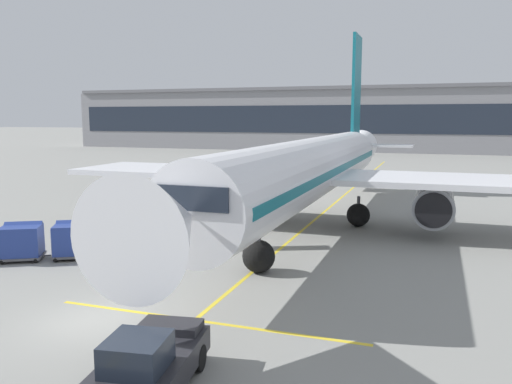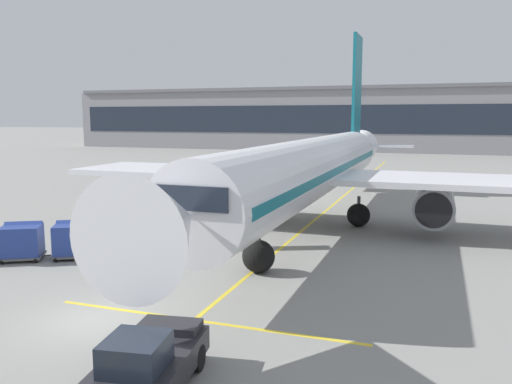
{
  "view_description": "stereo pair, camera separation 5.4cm",
  "coord_description": "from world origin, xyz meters",
  "px_view_note": "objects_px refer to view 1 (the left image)",
  "views": [
    {
      "loc": [
        11.36,
        -14.87,
        7.24
      ],
      "look_at": [
        2.19,
        11.44,
        3.21
      ],
      "focal_mm": 36.19,
      "sensor_mm": 36.0,
      "label": 1
    },
    {
      "loc": [
        11.41,
        -14.85,
        7.24
      ],
      "look_at": [
        2.19,
        11.44,
        3.21
      ],
      "focal_mm": 36.19,
      "sensor_mm": 36.0,
      "label": 2
    }
  ],
  "objects_px": {
    "baggage_cart_second": "(74,239)",
    "pushback_tug": "(148,364)",
    "belt_loader": "(196,232)",
    "ground_crew_by_loader": "(177,240)",
    "ground_crew_by_carts": "(166,226)",
    "safety_cone_engine_keepout": "(213,217)",
    "baggage_cart_third": "(22,241)",
    "parked_airplane": "(313,169)",
    "baggage_cart_lead": "(134,236)"
  },
  "relations": [
    {
      "from": "pushback_tug",
      "to": "ground_crew_by_loader",
      "type": "distance_m",
      "value": 13.22
    },
    {
      "from": "ground_crew_by_carts",
      "to": "pushback_tug",
      "type": "bearing_deg",
      "value": -62.65
    },
    {
      "from": "parked_airplane",
      "to": "ground_crew_by_carts",
      "type": "xyz_separation_m",
      "value": [
        -7.02,
        -7.29,
        -2.88
      ]
    },
    {
      "from": "baggage_cart_third",
      "to": "ground_crew_by_carts",
      "type": "xyz_separation_m",
      "value": [
        5.16,
        5.75,
        -0.0
      ]
    },
    {
      "from": "ground_crew_by_carts",
      "to": "safety_cone_engine_keepout",
      "type": "height_order",
      "value": "ground_crew_by_carts"
    },
    {
      "from": "ground_crew_by_loader",
      "to": "safety_cone_engine_keepout",
      "type": "height_order",
      "value": "ground_crew_by_loader"
    },
    {
      "from": "ground_crew_by_carts",
      "to": "safety_cone_engine_keepout",
      "type": "xyz_separation_m",
      "value": [
        0.29,
        6.06,
        -0.61
      ]
    },
    {
      "from": "belt_loader",
      "to": "baggage_cart_third",
      "type": "distance_m",
      "value": 9.0
    },
    {
      "from": "ground_crew_by_loader",
      "to": "baggage_cart_third",
      "type": "bearing_deg",
      "value": -159.04
    },
    {
      "from": "pushback_tug",
      "to": "safety_cone_engine_keepout",
      "type": "distance_m",
      "value": 22.28
    },
    {
      "from": "baggage_cart_lead",
      "to": "baggage_cart_third",
      "type": "relative_size",
      "value": 1.0
    },
    {
      "from": "belt_loader",
      "to": "safety_cone_engine_keepout",
      "type": "bearing_deg",
      "value": 106.01
    },
    {
      "from": "parked_airplane",
      "to": "belt_loader",
      "type": "xyz_separation_m",
      "value": [
        -4.83,
        -7.86,
        -2.99
      ]
    },
    {
      "from": "belt_loader",
      "to": "parked_airplane",
      "type": "bearing_deg",
      "value": 58.42
    },
    {
      "from": "baggage_cart_third",
      "to": "safety_cone_engine_keepout",
      "type": "distance_m",
      "value": 13.02
    },
    {
      "from": "ground_crew_by_loader",
      "to": "ground_crew_by_carts",
      "type": "xyz_separation_m",
      "value": [
        -2.21,
        2.93,
        0.0
      ]
    },
    {
      "from": "baggage_cart_third",
      "to": "ground_crew_by_loader",
      "type": "height_order",
      "value": "baggage_cart_third"
    },
    {
      "from": "parked_airplane",
      "to": "ground_crew_by_loader",
      "type": "distance_m",
      "value": 11.65
    },
    {
      "from": "parked_airplane",
      "to": "pushback_tug",
      "type": "xyz_separation_m",
      "value": [
        0.71,
        -22.23,
        -3.05
      ]
    },
    {
      "from": "parked_airplane",
      "to": "baggage_cart_second",
      "type": "height_order",
      "value": "parked_airplane"
    },
    {
      "from": "ground_crew_by_loader",
      "to": "ground_crew_by_carts",
      "type": "height_order",
      "value": "same"
    },
    {
      "from": "belt_loader",
      "to": "ground_crew_by_carts",
      "type": "distance_m",
      "value": 2.27
    },
    {
      "from": "ground_crew_by_carts",
      "to": "parked_airplane",
      "type": "bearing_deg",
      "value": 46.06
    },
    {
      "from": "baggage_cart_second",
      "to": "baggage_cart_third",
      "type": "height_order",
      "value": "same"
    },
    {
      "from": "belt_loader",
      "to": "ground_crew_by_carts",
      "type": "xyz_separation_m",
      "value": [
        -2.19,
        0.57,
        0.11
      ]
    },
    {
      "from": "baggage_cart_third",
      "to": "ground_crew_by_carts",
      "type": "bearing_deg",
      "value": 48.11
    },
    {
      "from": "baggage_cart_lead",
      "to": "safety_cone_engine_keepout",
      "type": "height_order",
      "value": "baggage_cart_lead"
    },
    {
      "from": "parked_airplane",
      "to": "baggage_cart_second",
      "type": "bearing_deg",
      "value": -129.96
    },
    {
      "from": "belt_loader",
      "to": "baggage_cart_lead",
      "type": "height_order",
      "value": "belt_loader"
    },
    {
      "from": "pushback_tug",
      "to": "ground_crew_by_carts",
      "type": "height_order",
      "value": "pushback_tug"
    },
    {
      "from": "baggage_cart_lead",
      "to": "safety_cone_engine_keepout",
      "type": "bearing_deg",
      "value": 86.14
    },
    {
      "from": "baggage_cart_second",
      "to": "safety_cone_engine_keepout",
      "type": "bearing_deg",
      "value": 73.26
    },
    {
      "from": "baggage_cart_second",
      "to": "baggage_cart_third",
      "type": "bearing_deg",
      "value": -152.07
    },
    {
      "from": "baggage_cart_second",
      "to": "pushback_tug",
      "type": "relative_size",
      "value": 0.59
    },
    {
      "from": "parked_airplane",
      "to": "baggage_cart_lead",
      "type": "bearing_deg",
      "value": -125.59
    },
    {
      "from": "baggage_cart_second",
      "to": "ground_crew_by_carts",
      "type": "relative_size",
      "value": 1.59
    },
    {
      "from": "safety_cone_engine_keepout",
      "to": "belt_loader",
      "type": "bearing_deg",
      "value": -73.99
    },
    {
      "from": "parked_airplane",
      "to": "safety_cone_engine_keepout",
      "type": "relative_size",
      "value": 55.58
    },
    {
      "from": "ground_crew_by_loader",
      "to": "safety_cone_engine_keepout",
      "type": "bearing_deg",
      "value": 102.06
    },
    {
      "from": "baggage_cart_lead",
      "to": "baggage_cart_third",
      "type": "bearing_deg",
      "value": -150.09
    },
    {
      "from": "parked_airplane",
      "to": "baggage_cart_second",
      "type": "relative_size",
      "value": 16.05
    },
    {
      "from": "ground_crew_by_loader",
      "to": "safety_cone_engine_keepout",
      "type": "distance_m",
      "value": 9.21
    },
    {
      "from": "parked_airplane",
      "to": "baggage_cart_third",
      "type": "height_order",
      "value": "parked_airplane"
    },
    {
      "from": "belt_loader",
      "to": "baggage_cart_second",
      "type": "relative_size",
      "value": 1.85
    },
    {
      "from": "belt_loader",
      "to": "pushback_tug",
      "type": "distance_m",
      "value": 15.4
    },
    {
      "from": "baggage_cart_second",
      "to": "belt_loader",
      "type": "bearing_deg",
      "value": 38.04
    },
    {
      "from": "baggage_cart_lead",
      "to": "pushback_tug",
      "type": "relative_size",
      "value": 0.59
    },
    {
      "from": "baggage_cart_second",
      "to": "ground_crew_by_loader",
      "type": "relative_size",
      "value": 1.59
    },
    {
      "from": "belt_loader",
      "to": "ground_crew_by_loader",
      "type": "distance_m",
      "value": 2.36
    },
    {
      "from": "belt_loader",
      "to": "ground_crew_by_carts",
      "type": "bearing_deg",
      "value": 165.38
    }
  ]
}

